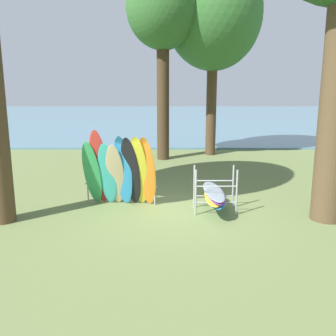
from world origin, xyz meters
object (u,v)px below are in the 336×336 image
Objects in this scene: tree_far_left_back at (165,10)px; board_storage_rack at (216,194)px; leaning_board_pile at (121,172)px; tree_mid_behind at (215,14)px.

board_storage_rack is (1.52, -7.46, -6.05)m from tree_far_left_back.
tree_far_left_back reaches higher than leaning_board_pile.
leaning_board_pile is (-3.49, -8.14, -5.56)m from tree_mid_behind.
leaning_board_pile is at bearing -113.23° from tree_mid_behind.
tree_far_left_back is at bearing 80.51° from leaning_board_pile.
tree_mid_behind is 1.08× the size of tree_far_left_back.
tree_far_left_back is 9.72m from board_storage_rack.
tree_mid_behind is 10.57m from board_storage_rack.
tree_mid_behind is 2.60m from tree_far_left_back.
tree_mid_behind reaches higher than leaning_board_pile.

